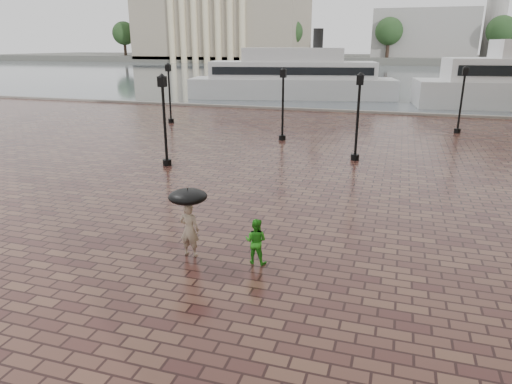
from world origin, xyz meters
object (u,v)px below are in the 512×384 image
(street_lamps, at_px, (288,104))
(ferry_near, at_px, (292,78))
(adult_pedestrian, at_px, (189,230))
(child_pedestrian, at_px, (256,241))

(street_lamps, relative_size, ferry_near, 0.91)
(adult_pedestrian, distance_m, ferry_near, 41.25)
(street_lamps, distance_m, ferry_near, 24.55)
(child_pedestrian, bearing_deg, street_lamps, -76.94)
(child_pedestrian, bearing_deg, ferry_near, -75.99)
(adult_pedestrian, relative_size, child_pedestrian, 1.22)
(street_lamps, bearing_deg, ferry_near, 102.34)
(street_lamps, relative_size, child_pedestrian, 16.35)
(adult_pedestrian, bearing_deg, child_pedestrian, -176.60)
(street_lamps, distance_m, child_pedestrian, 17.00)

